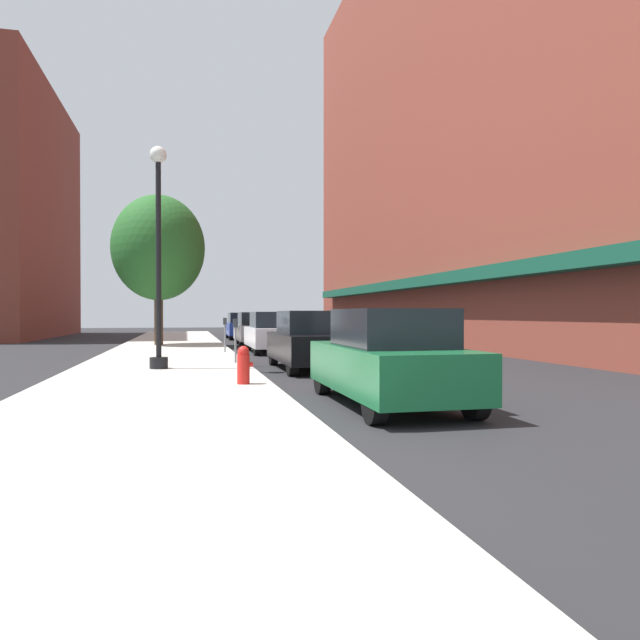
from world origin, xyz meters
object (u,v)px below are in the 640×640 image
object	(u,v)px
car_blue	(241,326)
car_green	(389,359)
lamppost	(158,253)
parking_meter_near	(225,330)
parking_meter_far	(235,335)
car_white	(271,333)
tree_near	(158,248)
car_silver	(255,329)
car_black	(309,341)
fire_hydrant	(244,365)

from	to	relation	value
car_blue	car_green	bearing A→B (deg)	-91.34
lamppost	parking_meter_near	world-z (taller)	lamppost
parking_meter_far	car_white	bearing A→B (deg)	71.82
car_green	car_white	xyz separation A→B (m)	(0.00, 13.86, 0.00)
tree_near	car_silver	xyz separation A→B (m)	(4.64, 0.96, -3.86)
parking_meter_near	car_silver	xyz separation A→B (m)	(1.95, 6.93, -0.14)
car_black	car_blue	bearing A→B (deg)	88.30
parking_meter_near	car_blue	world-z (taller)	car_blue
car_green	car_black	bearing A→B (deg)	92.19
lamppost	car_green	xyz separation A→B (m)	(4.10, -6.52, -2.39)
car_white	car_silver	xyz separation A→B (m)	(0.00, 5.76, 0.00)
tree_near	car_black	distance (m)	13.59
car_blue	parking_meter_far	bearing A→B (deg)	-97.22
car_blue	lamppost	bearing A→B (deg)	-102.72
lamppost	parking_meter_near	xyz separation A→B (m)	(2.15, 6.17, -2.25)
parking_meter_near	car_green	size ratio (longest dim) A/B	0.30
parking_meter_far	parking_meter_near	bearing A→B (deg)	90.00
car_silver	tree_near	bearing A→B (deg)	-166.97
tree_near	car_white	world-z (taller)	tree_near
lamppost	car_black	xyz separation A→B (m)	(4.10, -0.02, -2.39)
lamppost	parking_meter_near	bearing A→B (deg)	70.83
car_blue	tree_near	bearing A→B (deg)	-120.87
lamppost	parking_meter_near	size ratio (longest dim) A/B	4.50
parking_meter_near	car_silver	bearing A→B (deg)	74.29
lamppost	fire_hydrant	xyz separation A→B (m)	(1.87, -3.88, -2.68)
fire_hydrant	tree_near	xyz separation A→B (m)	(-2.42, 16.02, 4.15)
parking_meter_near	parking_meter_far	bearing A→B (deg)	-90.00
car_green	car_silver	bearing A→B (deg)	92.19
lamppost	car_white	distance (m)	8.74
fire_hydrant	car_white	bearing A→B (deg)	78.78
lamppost	parking_meter_far	world-z (taller)	lamppost
lamppost	car_blue	size ratio (longest dim) A/B	1.37
car_green	car_blue	bearing A→B (deg)	92.19
parking_meter_near	car_white	world-z (taller)	car_white
parking_meter_far	car_green	world-z (taller)	car_green
fire_hydrant	parking_meter_near	bearing A→B (deg)	88.43
car_white	car_silver	bearing A→B (deg)	90.03
car_silver	lamppost	bearing A→B (deg)	-105.96
fire_hydrant	car_white	size ratio (longest dim) A/B	0.18
car_white	car_blue	distance (m)	13.01
parking_meter_near	car_black	bearing A→B (deg)	-72.52
lamppost	car_green	distance (m)	8.06
parking_meter_near	car_blue	size ratio (longest dim) A/B	0.30
lamppost	car_white	size ratio (longest dim) A/B	1.37
lamppost	car_silver	distance (m)	13.94
parking_meter_far	car_black	size ratio (longest dim) A/B	0.30
parking_meter_far	car_white	size ratio (longest dim) A/B	0.30
parking_meter_far	car_blue	size ratio (longest dim) A/B	0.30
parking_meter_near	car_white	xyz separation A→B (m)	(1.95, 1.17, -0.14)
car_blue	car_silver	bearing A→B (deg)	-91.34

